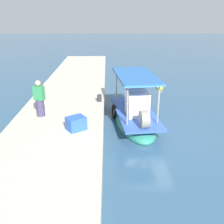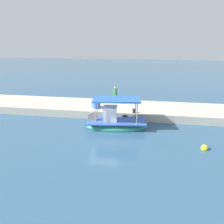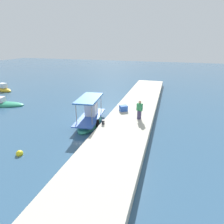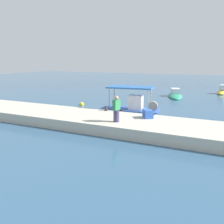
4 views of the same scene
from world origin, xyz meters
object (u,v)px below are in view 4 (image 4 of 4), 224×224
Objects in this scene: moored_boat_near at (175,95)px; moored_boat_mid at (223,92)px; mooring_bollard at (106,108)px; marker_buoy at (82,104)px; fisherman_near_bollard at (116,110)px; cargo_crate at (148,114)px; main_fishing_boat at (131,111)px.

moored_boat_mid is (5.70, 5.88, 0.07)m from moored_boat_near.
moored_boat_mid is (8.81, 20.19, -0.68)m from mooring_bollard.
moored_boat_near is at bearing 50.79° from marker_buoy.
mooring_bollard is (-2.08, 2.74, -0.59)m from fisherman_near_bollard.
mooring_bollard is at bearing 166.66° from cargo_crate.
moored_boat_mid is (13.81, 15.82, 0.16)m from marker_buoy.
moored_boat_mid is at bearing 68.19° from main_fishing_boat.
fisherman_near_bollard is 10.14m from marker_buoy.
moored_boat_near is (1.65, 12.49, -0.28)m from main_fishing_boat.
moored_boat_mid is at bearing 73.65° from fisherman_near_bollard.
fisherman_near_bollard reaches higher than moored_boat_near.
marker_buoy is at bearing -129.21° from moored_boat_near.
mooring_bollard is 6.70m from marker_buoy.
marker_buoy is (-8.70, 5.25, -0.93)m from cargo_crate.
moored_boat_near is 8.19m from moored_boat_mid.
mooring_bollard is at bearing 127.23° from fisherman_near_bollard.
mooring_bollard is 3.79m from cargo_crate.
cargo_crate is at bearing -31.13° from marker_buoy.
fisherman_near_bollard is at bearing -82.23° from main_fishing_boat.
main_fishing_boat is 3.55m from cargo_crate.
main_fishing_boat is 11.15× the size of marker_buoy.
main_fishing_boat is 1.23× the size of moored_boat_mid.
cargo_crate is 10.20m from marker_buoy.
cargo_crate reaches higher than mooring_bollard.
moored_boat_near is (8.11, 9.94, 0.09)m from marker_buoy.
main_fishing_boat is 3.02× the size of fisherman_near_bollard.
mooring_bollard is (-1.46, -1.83, 0.47)m from main_fishing_boat.
main_fishing_boat is 6.95m from marker_buoy.
fisherman_near_bollard reaches higher than cargo_crate.
marker_buoy is at bearing 134.88° from fisherman_near_bollard.
moored_boat_near is (1.02, 17.05, -1.35)m from fisherman_near_bollard.
fisherman_near_bollard is at bearing -106.35° from moored_boat_mid.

